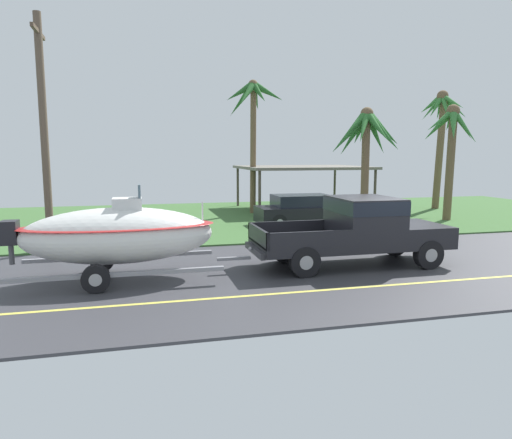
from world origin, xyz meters
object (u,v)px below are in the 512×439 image
Objects in this scene: pickup_truck_towing at (363,228)px; carport_awning at (302,168)px; palm_tree_near_right at (450,137)px; utility_pole at (44,130)px; parked_sedan_near at (305,211)px; palm_tree_near_left at (442,121)px; boat_on_trailer at (118,235)px; palm_tree_mid at (252,108)px; palm_tree_far_left at (367,137)px.

pickup_truck_towing is 13.23m from carport_awning.
palm_tree_near_right is (7.92, 7.08, 2.86)m from pickup_truck_towing.
utility_pole reaches higher than pickup_truck_towing.
palm_tree_near_left reaches higher than parked_sedan_near.
palm_tree_near_left is (9.45, 3.97, 4.29)m from parked_sedan_near.
boat_on_trailer is 0.81× the size of utility_pole.
boat_on_trailer reaches higher than pickup_truck_towing.
palm_tree_near_right is 0.73× the size of utility_pole.
utility_pole is at bearing -143.49° from carport_awning.
palm_tree_near_right is (14.56, 7.08, 2.78)m from boat_on_trailer.
parked_sedan_near is 0.80× the size of palm_tree_near_right.
boat_on_trailer is at bearing -118.03° from palm_tree_mid.
palm_tree_near_left reaches higher than pickup_truck_towing.
palm_tree_near_right is 17.09m from utility_pole.
pickup_truck_towing is at bearing -102.23° from carport_awning.
palm_tree_far_left is (9.26, 5.01, 2.66)m from boat_on_trailer.
palm_tree_mid reaches higher than carport_awning.
boat_on_trailer is 0.89× the size of carport_awning.
carport_awning is (1.87, 5.61, 1.69)m from parked_sedan_near.
carport_awning is 0.91× the size of utility_pole.
boat_on_trailer is 1.21× the size of palm_tree_far_left.
palm_tree_near_left is at bearing 59.38° from palm_tree_near_right.
carport_awning reaches higher than boat_on_trailer.
palm_tree_near_right is at bearing -120.62° from palm_tree_near_left.
palm_tree_far_left is at bearing 62.44° from pickup_truck_towing.
pickup_truck_towing is at bearing -97.23° from parked_sedan_near.
utility_pole is (-19.30, -7.03, -1.10)m from palm_tree_near_left.
palm_tree_near_left reaches higher than carport_awning.
parked_sedan_near is 6.15m from carport_awning.
palm_tree_far_left reaches higher than pickup_truck_towing.
palm_tree_near_left is 4.92m from palm_tree_near_right.
palm_tree_mid is at bearing 41.68° from utility_pole.
palm_tree_near_left is 20.57m from utility_pole.
pickup_truck_towing is at bearing -138.18° from palm_tree_near_right.
parked_sedan_near is 11.11m from palm_tree_near_left.
palm_tree_far_left is at bearing -141.28° from palm_tree_near_left.
carport_awning is at bearing 88.74° from palm_tree_far_left.
palm_tree_mid is (-1.26, 4.58, 4.78)m from parked_sedan_near.
carport_awning is at bearing 71.58° from parked_sedan_near.
parked_sedan_near is 0.65× the size of palm_tree_near_left.
utility_pole reaches higher than palm_tree_near_left.
carport_awning is 1.02× the size of palm_tree_near_left.
utility_pole reaches higher than palm_tree_mid.
parked_sedan_near is 0.62× the size of palm_tree_mid.
parked_sedan_near is 10.80m from utility_pole.
boat_on_trailer is 0.90× the size of palm_tree_near_left.
carport_awning is at bearing 131.60° from palm_tree_near_right.
palm_tree_near_left is at bearing 47.27° from pickup_truck_towing.
palm_tree_near_left is 10.74m from palm_tree_mid.
parked_sedan_near is at bearing -74.59° from palm_tree_mid.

